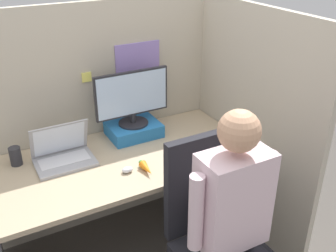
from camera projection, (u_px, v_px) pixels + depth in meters
cubicle_panel_back at (98, 121)px, 2.69m from camera, size 2.12×0.05×1.60m
cubicle_panel_right at (240, 124)px, 2.66m from camera, size 0.04×1.42×1.60m
desk at (123, 181)px, 2.47m from camera, size 1.62×0.77×0.73m
paper_box at (134, 129)px, 2.64m from camera, size 0.34×0.26×0.09m
monitor at (132, 97)px, 2.54m from camera, size 0.50×0.20×0.36m
laptop at (63, 155)px, 2.33m from camera, size 0.34×0.24×0.24m
mouse at (127, 170)px, 2.25m from camera, size 0.07×0.05×0.03m
stapler at (228, 134)px, 2.61m from camera, size 0.04×0.15×0.05m
carrot_toy at (147, 169)px, 2.24m from camera, size 0.05×0.14×0.05m
office_chair at (216, 234)px, 2.06m from camera, size 0.52×0.56×1.07m
person at (238, 219)px, 1.84m from camera, size 0.48×0.39×1.30m
pen_cup at (16, 156)px, 2.30m from camera, size 0.07×0.07×0.11m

